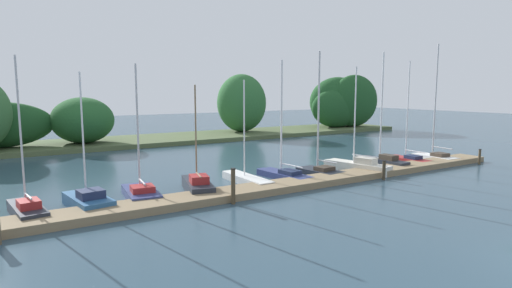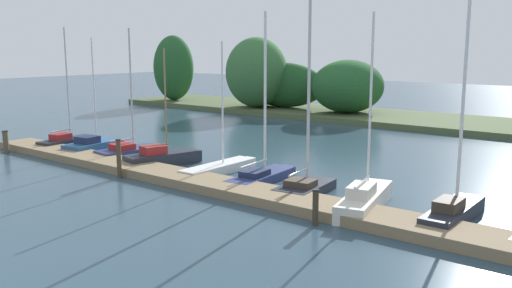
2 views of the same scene
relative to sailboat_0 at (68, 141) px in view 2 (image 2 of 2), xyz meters
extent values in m
cube|color=#847051|center=(12.92, -1.63, -0.18)|extent=(30.97, 1.80, 0.35)
cube|color=#4C5B38|center=(12.92, 21.00, -0.15)|extent=(58.35, 8.00, 0.40)
ellipsoid|color=#1E4C23|center=(-0.67, 20.69, 1.91)|extent=(8.20, 3.21, 3.72)
ellipsoid|color=#386B38|center=(-2.19, 19.19, 2.95)|extent=(5.11, 5.15, 5.79)
ellipsoid|color=#235628|center=(-12.30, 19.30, 3.08)|extent=(4.25, 3.27, 6.05)
ellipsoid|color=#235628|center=(5.67, 20.52, 2.07)|extent=(5.31, 5.97, 4.03)
cube|color=#232833|center=(0.01, -0.09, -0.11)|extent=(1.38, 3.31, 0.49)
cube|color=#232833|center=(-0.16, 1.35, -0.13)|extent=(0.64, 0.86, 0.41)
cube|color=maroon|center=(0.06, -0.49, 0.30)|extent=(0.86, 1.05, 0.32)
cylinder|color=#B7B7BC|center=(-0.02, 0.15, 3.10)|extent=(0.08, 0.08, 5.93)
cylinder|color=#B7B7BC|center=(0.05, -0.43, 0.61)|extent=(0.24, 1.31, 0.08)
cube|color=#285684|center=(2.32, -0.03, -0.08)|extent=(1.72, 3.23, 0.54)
cube|color=#285684|center=(2.12, 1.34, -0.11)|extent=(0.82, 0.86, 0.46)
cube|color=#1E2847|center=(2.37, -0.42, 0.37)|extent=(1.10, 1.05, 0.35)
cylinder|color=silver|center=(2.29, 0.19, 2.84)|extent=(0.08, 0.08, 5.29)
cube|color=navy|center=(4.73, 0.36, -0.14)|extent=(1.68, 3.34, 0.43)
cube|color=navy|center=(4.88, 1.80, -0.16)|extent=(0.82, 0.88, 0.36)
cube|color=maroon|center=(4.68, -0.04, 0.22)|extent=(1.10, 1.07, 0.28)
cylinder|color=#B7B7BC|center=(4.75, 0.60, 3.00)|extent=(0.09, 0.09, 5.83)
cylinder|color=#B7B7BC|center=(4.69, -0.01, 0.55)|extent=(0.23, 1.35, 0.09)
cube|color=#232833|center=(7.47, 0.04, -0.06)|extent=(1.92, 3.58, 0.58)
cube|color=#232833|center=(7.85, 1.53, -0.09)|extent=(0.81, 0.98, 0.49)
cube|color=maroon|center=(7.37, -0.37, 0.42)|extent=(1.07, 1.20, 0.38)
cylinder|color=#7F6647|center=(7.53, 0.29, 2.60)|extent=(0.08, 0.08, 4.74)
cylinder|color=#7F6647|center=(7.39, -0.27, 0.61)|extent=(0.40, 1.27, 0.08)
cube|color=white|center=(10.60, 0.47, -0.15)|extent=(1.00, 3.98, 0.40)
cube|color=white|center=(10.57, 2.26, -0.17)|extent=(0.53, 1.00, 0.34)
cylinder|color=silver|center=(10.59, 0.77, 2.66)|extent=(0.08, 0.08, 5.21)
cube|color=navy|center=(13.01, 0.36, -0.17)|extent=(1.46, 3.88, 0.35)
cube|color=navy|center=(12.84, 2.06, -0.19)|extent=(0.69, 1.00, 0.30)
cube|color=#1E2847|center=(13.06, -0.11, 0.12)|extent=(0.93, 1.21, 0.23)
cylinder|color=silver|center=(12.98, 0.64, 3.19)|extent=(0.11, 0.11, 6.37)
cylinder|color=silver|center=(13.06, -0.18, 0.51)|extent=(0.25, 1.84, 0.07)
cube|color=#232833|center=(15.36, -0.02, -0.17)|extent=(1.66, 2.92, 0.36)
cube|color=#232833|center=(15.21, 1.22, -0.19)|extent=(0.82, 0.78, 0.31)
cube|color=#3D3328|center=(15.40, -0.37, 0.13)|extent=(1.10, 0.95, 0.24)
cylinder|color=#B7B7BC|center=(15.33, 0.19, 3.48)|extent=(0.11, 0.11, 6.93)
cylinder|color=#B7B7BC|center=(15.41, -0.50, 0.57)|extent=(0.26, 1.52, 0.08)
cube|color=silver|center=(18.05, -0.46, -0.06)|extent=(1.91, 4.26, 0.59)
cube|color=silver|center=(17.62, 1.35, -0.09)|extent=(0.76, 1.13, 0.50)
cube|color=beige|center=(18.17, -0.97, 0.43)|extent=(1.00, 1.38, 0.38)
cylinder|color=silver|center=(17.97, -0.16, 3.18)|extent=(0.08, 0.08, 5.89)
cylinder|color=silver|center=(18.16, -0.93, 0.71)|extent=(0.49, 1.72, 0.08)
cube|color=#232833|center=(20.83, -0.01, -0.09)|extent=(0.97, 3.65, 0.52)
cube|color=#232833|center=(20.80, 1.63, -0.12)|extent=(0.51, 0.92, 0.44)
cube|color=#3D3328|center=(20.84, -0.46, 0.33)|extent=(0.70, 1.10, 0.34)
cylinder|color=silver|center=(20.83, 0.26, 3.67)|extent=(0.10, 0.10, 7.01)
cylinder|color=brown|center=(-1.05, -2.93, 0.20)|extent=(0.28, 0.28, 1.11)
cylinder|color=black|center=(-1.05, -2.93, 0.78)|extent=(0.32, 0.32, 0.04)
cylinder|color=#4C3D28|center=(7.95, -2.73, 0.44)|extent=(0.19, 0.19, 1.59)
cylinder|color=black|center=(7.95, -2.73, 1.26)|extent=(0.22, 0.22, 0.04)
cylinder|color=#3D3323|center=(17.63, -2.86, 0.19)|extent=(0.19, 0.19, 1.09)
cylinder|color=black|center=(17.63, -2.86, 0.76)|extent=(0.21, 0.21, 0.04)
camera|label=1|loc=(-0.79, -18.61, 4.72)|focal=29.17mm
camera|label=2|loc=(26.18, -16.51, 5.01)|focal=38.36mm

